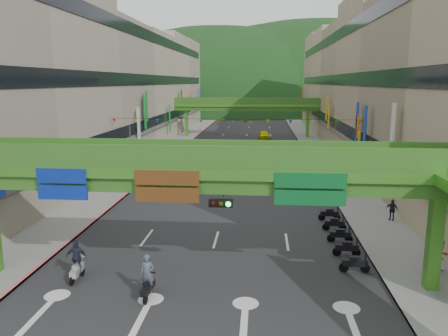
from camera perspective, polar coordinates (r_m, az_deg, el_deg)
name	(u,v)px	position (r m, az deg, el deg)	size (l,w,h in m)	color
road_slab	(242,149)	(65.10, 2.43, 2.44)	(18.00, 140.00, 0.02)	#28282B
sidewalk_left	(170,148)	(66.47, -7.09, 2.60)	(4.00, 140.00, 0.15)	gray
sidewalk_right	(317,150)	(65.54, 12.09, 2.31)	(4.00, 140.00, 0.15)	gray
curb_left	(182,148)	(66.10, -5.48, 2.60)	(0.20, 140.00, 0.18)	#CC5959
curb_right	(304,150)	(65.33, 10.44, 2.36)	(0.20, 140.00, 0.18)	gray
building_row_left	(116,85)	(67.85, -13.96, 10.49)	(12.80, 95.00, 19.00)	#9E937F
building_row_right	(377,85)	(66.27, 19.36, 10.18)	(12.80, 95.00, 19.00)	gray
overpass_near	(221,185)	(20.30, -0.45, -2.21)	(28.00, 12.27, 7.10)	#4C9E2D
overpass_far	(246,107)	(79.46, 2.95, 7.93)	(28.00, 2.20, 7.10)	#4C9E2D
hill_left	(217,107)	(175.47, -0.89, 7.96)	(168.00, 140.00, 112.00)	#1C4419
hill_right	(313,105)	(195.80, 11.57, 8.07)	(208.00, 176.00, 128.00)	#1C4419
bunting_string	(234,121)	(44.54, 1.34, 6.10)	(26.00, 0.36, 0.47)	black
scooter_rider_near	(147,278)	(21.06, -9.97, -13.98)	(0.67, 1.60, 2.14)	black
scooter_rider_mid	(213,173)	(42.80, -1.49, -0.64)	(0.94, 1.60, 2.18)	black
scooter_rider_left	(76,260)	(23.65, -18.73, -11.35)	(1.09, 1.60, 2.15)	gray
scooter_rider_far	(213,165)	(48.22, -1.43, 0.44)	(0.74, 1.60, 1.84)	maroon
parked_scooter_row	(340,235)	(28.55, 14.93, -8.40)	(1.60, 9.35, 1.08)	black
car_silver	(181,158)	(53.55, -5.67, 1.28)	(1.57, 4.51, 1.49)	silver
car_yellow	(264,135)	(77.17, 5.27, 4.34)	(1.82, 4.53, 1.54)	#DDE506
pedestrian_red	(440,259)	(25.82, 26.41, -10.56)	(0.83, 0.65, 1.72)	#C03A26
pedestrian_dark	(392,212)	(33.65, 21.07, -5.36)	(0.89, 0.37, 1.52)	black
pedestrian_blue	(318,156)	(55.47, 12.14, 1.60)	(0.85, 0.54, 1.81)	#34455B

